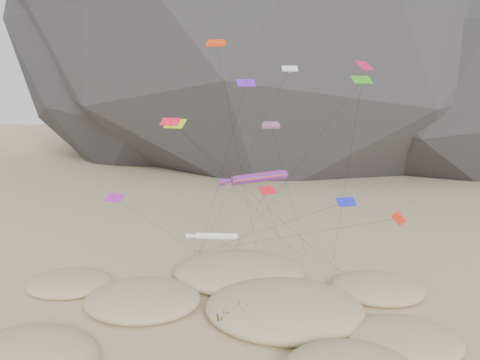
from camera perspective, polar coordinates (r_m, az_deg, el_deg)
name	(u,v)px	position (r m, az deg, el deg)	size (l,w,h in m)	color
ground	(231,342)	(47.00, -1.05, -19.11)	(500.00, 500.00, 0.00)	#CCB789
dunes	(233,311)	(50.81, -0.86, -15.72)	(47.95, 37.62, 3.88)	#CCB789
dune_grass	(225,316)	(49.59, -1.86, -16.27)	(40.09, 29.81, 1.60)	black
kite_stakes	(265,255)	(67.82, 3.11, -9.15)	(20.24, 8.29, 0.30)	#3F2D1E
rainbow_tube_kite	(255,178)	(54.05, 1.90, 0.27)	(8.06, 14.89, 14.38)	red
white_tube_kite	(213,236)	(49.20, -3.28, -6.85)	(5.66, 18.50, 9.06)	white
orange_parafoil	(217,47)	(57.64, -2.85, 15.86)	(5.60, 10.68, 29.31)	red
multi_parafoil	(272,128)	(53.40, 3.88, 6.36)	(5.85, 13.49, 19.95)	red
delta_kites	(271,140)	(51.17, 3.83, 4.89)	(33.05, 23.50, 26.59)	#6620BE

